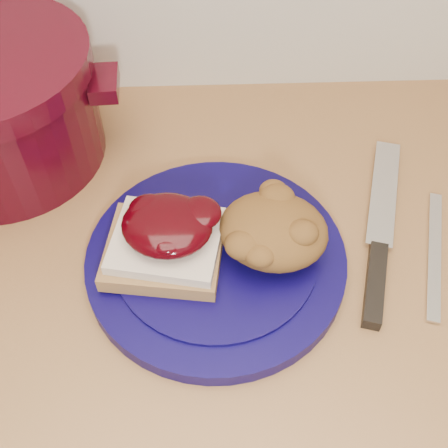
{
  "coord_description": "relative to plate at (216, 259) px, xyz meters",
  "views": [
    {
      "loc": [
        -0.0,
        1.09,
        1.44
      ],
      "look_at": [
        0.01,
        1.48,
        0.95
      ],
      "focal_mm": 45.0,
      "sensor_mm": 36.0,
      "label": 1
    }
  ],
  "objects": [
    {
      "name": "chef_knife",
      "position": [
        0.19,
        -0.0,
        -0.0
      ],
      "size": [
        0.1,
        0.29,
        0.02
      ],
      "rotation": [
        0.0,
        0.0,
        1.29
      ],
      "color": "black",
      "rests_on": "wood_countertop"
    },
    {
      "name": "sandwich",
      "position": [
        -0.05,
        -0.0,
        0.04
      ],
      "size": [
        0.14,
        0.13,
        0.06
      ],
      "rotation": [
        0.0,
        0.0,
        -0.25
      ],
      "color": "olive",
      "rests_on": "plate"
    },
    {
      "name": "base_cabinet",
      "position": [
        -0.0,
        0.04,
        -0.48
      ],
      "size": [
        4.0,
        0.6,
        0.86
      ],
      "primitive_type": "cube",
      "color": "beige",
      "rests_on": "floor"
    },
    {
      "name": "stuffing_mound",
      "position": [
        0.06,
        0.0,
        0.04
      ],
      "size": [
        0.14,
        0.13,
        0.06
      ],
      "primitive_type": "ellipsoid",
      "rotation": [
        0.0,
        0.0,
        -0.25
      ],
      "color": "brown",
      "rests_on": "plate"
    },
    {
      "name": "plate",
      "position": [
        0.0,
        0.0,
        0.0
      ],
      "size": [
        0.36,
        0.36,
        0.02
      ],
      "primitive_type": "cylinder",
      "rotation": [
        0.0,
        0.0,
        -0.25
      ],
      "color": "#09043B",
      "rests_on": "wood_countertop"
    },
    {
      "name": "butter_knife",
      "position": [
        0.26,
        0.0,
        -0.01
      ],
      "size": [
        0.07,
        0.19,
        0.0
      ],
      "primitive_type": "cube",
      "rotation": [
        0.0,
        0.0,
        1.29
      ],
      "color": "silver",
      "rests_on": "wood_countertop"
    }
  ]
}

